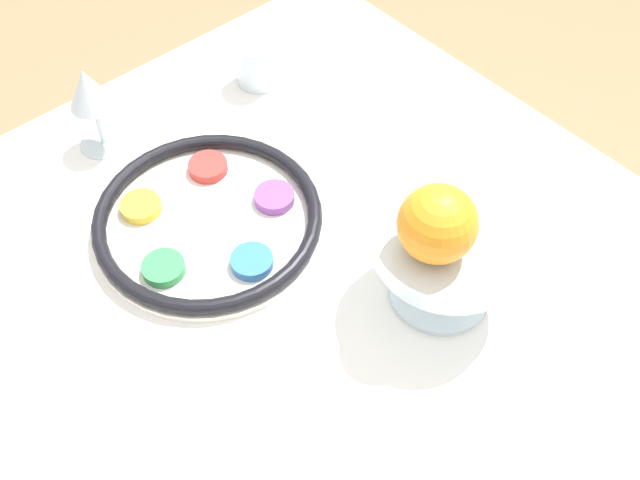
{
  "coord_description": "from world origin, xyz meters",
  "views": [
    {
      "loc": [
        0.36,
        -0.29,
        1.55
      ],
      "look_at": [
        -0.08,
        0.1,
        0.81
      ],
      "focal_mm": 42.0,
      "sensor_mm": 36.0,
      "label": 1
    }
  ],
  "objects_px": {
    "seder_plate": "(208,219)",
    "cup_far": "(257,62)",
    "wine_glass": "(90,93)",
    "fruit_stand": "(448,250)",
    "orange_fruit": "(438,224)"
  },
  "relations": [
    {
      "from": "wine_glass",
      "to": "cup_far",
      "type": "xyz_separation_m",
      "value": [
        0.04,
        0.26,
        -0.06
      ]
    },
    {
      "from": "seder_plate",
      "to": "orange_fruit",
      "type": "bearing_deg",
      "value": 23.44
    },
    {
      "from": "fruit_stand",
      "to": "orange_fruit",
      "type": "relative_size",
      "value": 2.03
    },
    {
      "from": "seder_plate",
      "to": "cup_far",
      "type": "distance_m",
      "value": 0.3
    },
    {
      "from": "fruit_stand",
      "to": "seder_plate",
      "type": "bearing_deg",
      "value": -151.37
    },
    {
      "from": "seder_plate",
      "to": "wine_glass",
      "type": "bearing_deg",
      "value": -174.91
    },
    {
      "from": "cup_far",
      "to": "seder_plate",
      "type": "bearing_deg",
      "value": -50.87
    },
    {
      "from": "seder_plate",
      "to": "fruit_stand",
      "type": "xyz_separation_m",
      "value": [
        0.28,
        0.15,
        0.08
      ]
    },
    {
      "from": "seder_plate",
      "to": "cup_far",
      "type": "relative_size",
      "value": 4.14
    },
    {
      "from": "orange_fruit",
      "to": "cup_far",
      "type": "distance_m",
      "value": 0.5
    },
    {
      "from": "wine_glass",
      "to": "seder_plate",
      "type": "bearing_deg",
      "value": 5.09
    },
    {
      "from": "seder_plate",
      "to": "wine_glass",
      "type": "height_order",
      "value": "wine_glass"
    },
    {
      "from": "orange_fruit",
      "to": "cup_far",
      "type": "relative_size",
      "value": 1.2
    },
    {
      "from": "fruit_stand",
      "to": "orange_fruit",
      "type": "xyz_separation_m",
      "value": [
        0.0,
        -0.03,
        0.07
      ]
    },
    {
      "from": "orange_fruit",
      "to": "fruit_stand",
      "type": "bearing_deg",
      "value": 90.31
    }
  ]
}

